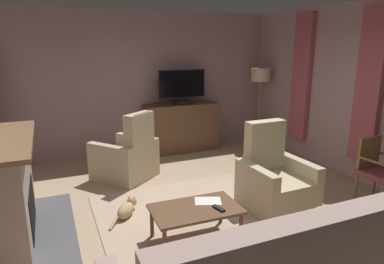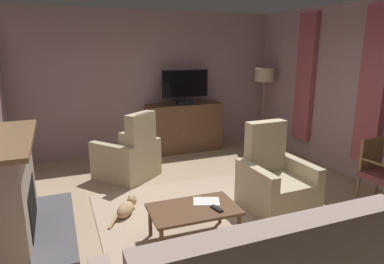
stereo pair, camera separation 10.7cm
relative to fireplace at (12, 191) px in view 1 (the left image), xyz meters
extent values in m
cube|color=tan|center=(2.37, -0.30, -0.58)|extent=(5.90, 6.49, 0.04)
cube|color=gray|center=(2.37, 2.69, 0.85)|extent=(5.90, 0.10, 2.82)
cube|color=#A6858B|center=(5.07, -0.30, 0.85)|extent=(0.10, 6.49, 2.82)
cube|color=#A34C56|center=(4.96, -0.37, 0.99)|extent=(0.10, 0.44, 2.37)
cube|color=#A34C56|center=(4.96, 1.13, 0.99)|extent=(0.10, 0.44, 2.37)
cube|color=tan|center=(2.15, -0.22, -0.55)|extent=(2.56, 1.90, 0.01)
cube|color=#4C4C51|center=(0.38, 0.00, -0.54)|extent=(0.50, 1.80, 0.04)
cube|color=gray|center=(-0.03, 0.00, 0.00)|extent=(0.42, 1.60, 1.12)
cube|color=black|center=(0.14, 0.00, -0.24)|extent=(0.10, 0.90, 0.52)
cube|color=brown|center=(0.01, 0.00, 0.59)|extent=(0.54, 1.76, 0.05)
cube|color=#402A1C|center=(2.97, 2.34, -0.53)|extent=(1.47, 0.43, 0.06)
cube|color=brown|center=(2.97, 2.34, -0.06)|extent=(1.53, 0.49, 0.99)
sphere|color=tan|center=(2.69, 2.08, -0.01)|extent=(0.03, 0.03, 0.03)
sphere|color=tan|center=(3.25, 2.08, -0.01)|extent=(0.03, 0.03, 0.03)
cube|color=black|center=(2.97, 2.29, 0.47)|extent=(0.35, 0.20, 0.06)
cylinder|color=black|center=(2.97, 2.29, 0.54)|extent=(0.04, 0.04, 0.08)
cube|color=black|center=(2.97, 2.29, 0.85)|extent=(0.96, 0.05, 0.54)
cube|color=black|center=(2.97, 2.26, 0.85)|extent=(0.92, 0.01, 0.50)
cube|color=brown|center=(1.86, -0.90, -0.17)|extent=(0.99, 0.62, 0.03)
cylinder|color=brown|center=(2.30, -0.67, -0.37)|extent=(0.04, 0.04, 0.37)
cylinder|color=brown|center=(1.43, -0.64, -0.37)|extent=(0.04, 0.04, 0.37)
cylinder|color=brown|center=(2.29, -1.16, -0.37)|extent=(0.04, 0.04, 0.37)
cylinder|color=brown|center=(1.41, -1.14, -0.37)|extent=(0.04, 0.04, 0.37)
cube|color=black|center=(2.08, -1.03, -0.15)|extent=(0.09, 0.18, 0.02)
cube|color=silver|center=(2.05, -0.81, -0.15)|extent=(0.36, 0.32, 0.01)
cube|color=#A3897F|center=(2.76, -2.25, -0.22)|extent=(0.15, 0.85, 0.67)
cube|color=tan|center=(1.55, 1.32, -0.34)|extent=(0.96, 1.01, 0.44)
cube|color=tan|center=(1.75, 1.05, 0.22)|extent=(0.55, 0.48, 0.68)
cube|color=tan|center=(1.28, 1.11, -0.24)|extent=(0.62, 0.75, 0.64)
cube|color=tan|center=(1.82, 1.53, -0.24)|extent=(0.62, 0.75, 0.64)
cube|color=white|center=(1.79, 1.00, 0.46)|extent=(0.30, 0.24, 0.24)
cube|color=tan|center=(3.17, -0.63, -0.33)|extent=(0.59, 0.83, 0.45)
cube|color=tan|center=(3.16, -0.31, 0.24)|extent=(0.57, 0.20, 0.70)
cube|color=tan|center=(3.51, -0.62, -0.23)|extent=(0.15, 0.82, 0.65)
cube|color=tan|center=(2.82, -0.64, -0.23)|extent=(0.15, 0.82, 0.65)
cube|color=brown|center=(4.53, -1.07, -0.11)|extent=(0.51, 0.48, 0.08)
cube|color=olive|center=(4.51, -0.87, 0.13)|extent=(0.43, 0.07, 0.47)
cylinder|color=olive|center=(4.34, -1.28, -0.35)|extent=(0.04, 0.04, 0.41)
cylinder|color=olive|center=(4.31, -0.90, -0.35)|extent=(0.04, 0.04, 0.41)
cylinder|color=olive|center=(4.72, -0.86, -0.35)|extent=(0.04, 0.04, 0.41)
cylinder|color=olive|center=(4.31, -1.09, 0.11)|extent=(0.06, 0.36, 0.03)
ellipsoid|color=tan|center=(1.25, -0.05, -0.47)|extent=(0.34, 0.38, 0.18)
sphere|color=tan|center=(1.38, 0.12, -0.44)|extent=(0.13, 0.13, 0.13)
cone|color=tan|center=(1.35, 0.14, -0.38)|extent=(0.04, 0.04, 0.04)
cone|color=tan|center=(1.41, 0.10, -0.38)|extent=(0.04, 0.04, 0.04)
cylinder|color=tan|center=(1.06, -0.24, -0.50)|extent=(0.16, 0.20, 0.10)
cylinder|color=#4C4233|center=(4.70, 2.10, -0.54)|extent=(0.33, 0.33, 0.04)
cylinder|color=olive|center=(4.70, 2.10, 0.14)|extent=(0.03, 0.03, 1.40)
cylinder|color=beige|center=(4.70, 2.10, 0.99)|extent=(0.41, 0.41, 0.28)
camera|label=1|loc=(0.47, -4.04, 1.58)|focal=31.85mm
camera|label=2|loc=(0.56, -4.08, 1.58)|focal=31.85mm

